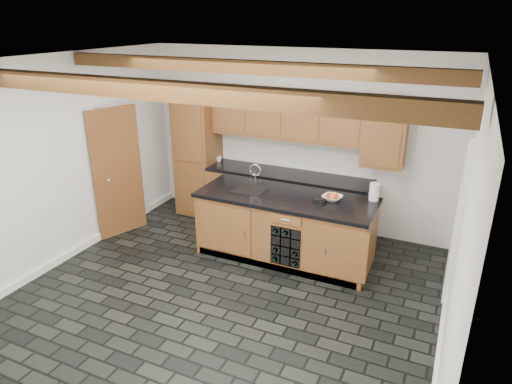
% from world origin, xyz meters
% --- Properties ---
extents(ground, '(5.00, 5.00, 0.00)m').
position_xyz_m(ground, '(0.00, 0.00, 0.00)').
color(ground, black).
rests_on(ground, ground).
extents(room_shell, '(5.01, 5.00, 5.00)m').
position_xyz_m(room_shell, '(-0.09, 0.53, 1.53)').
color(room_shell, white).
rests_on(room_shell, ground).
extents(back_cabinetry, '(3.65, 0.62, 2.20)m').
position_xyz_m(back_cabinetry, '(-0.38, 2.24, 0.98)').
color(back_cabinetry, '#8F5E2E').
rests_on(back_cabinetry, ground).
extents(island, '(2.48, 0.96, 0.93)m').
position_xyz_m(island, '(0.31, 1.28, 0.46)').
color(island, '#8F5E2E').
rests_on(island, ground).
extents(faucet, '(0.45, 0.40, 0.34)m').
position_xyz_m(faucet, '(-0.25, 1.33, 0.96)').
color(faucet, black).
rests_on(faucet, island).
extents(kitchen_scale, '(0.18, 0.14, 0.05)m').
position_xyz_m(kitchen_scale, '(0.78, 1.27, 0.95)').
color(kitchen_scale, black).
rests_on(kitchen_scale, island).
extents(fruit_bowl, '(0.30, 0.30, 0.06)m').
position_xyz_m(fruit_bowl, '(0.91, 1.42, 0.96)').
color(fruit_bowl, silver).
rests_on(fruit_bowl, island).
extents(fruit_cluster, '(0.16, 0.17, 0.07)m').
position_xyz_m(fruit_cluster, '(0.91, 1.42, 1.00)').
color(fruit_cluster, '#AF3617').
rests_on(fruit_cluster, fruit_bowl).
extents(paper_towel, '(0.13, 0.13, 0.24)m').
position_xyz_m(paper_towel, '(1.42, 1.65, 1.05)').
color(paper_towel, white).
rests_on(paper_towel, island).
extents(mug, '(0.10, 0.10, 0.09)m').
position_xyz_m(mug, '(-1.30, 2.29, 0.97)').
color(mug, white).
rests_on(mug, back_cabinetry).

